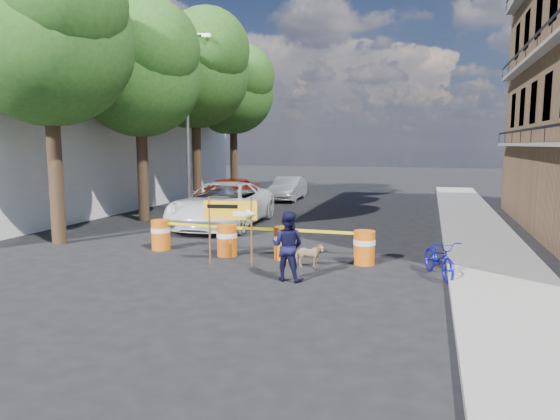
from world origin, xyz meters
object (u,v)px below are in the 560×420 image
Objects in this scene: barrel_mid_left at (227,240)px; suv_white at (223,204)px; detour_sign at (237,216)px; sedan_red at (227,194)px; sedan_silver at (288,188)px; barrel_mid_right at (284,242)px; bicycle at (440,240)px; barrel_far_left at (161,234)px; pedestrian at (288,246)px; dog at (308,255)px; barrel_far_right at (364,247)px.

barrel_mid_left is 0.15× the size of suv_white.
sedan_red is (-4.56, 10.24, -0.52)m from detour_sign.
barrel_mid_left is 14.48m from sedan_silver.
barrel_mid_right is at bearing -53.89° from suv_white.
barrel_mid_left is 5.79m from bicycle.
barrel_far_left is at bearing -92.31° from sedan_silver.
suv_white is (-4.55, 6.85, 0.03)m from pedestrian.
barrel_mid_left is 0.50× the size of detour_sign.
barrel_far_left is 0.15× the size of suv_white.
detour_sign reaches higher than barrel_mid_right.
bicycle is 13.81m from sedan_red.
suv_white reaches higher than pedestrian.
sedan_silver is at bearing 105.32° from barrel_mid_right.
suv_white is (-7.94, 5.54, -0.05)m from bicycle.
pedestrian reaches higher than barrel_mid_left.
barrel_far_left is 1.18× the size of dog.
barrel_far_left is 0.50× the size of bicycle.
barrel_mid_left is at bearing 114.97° from detour_sign.
sedan_red is at bearing -110.20° from sedan_silver.
sedan_silver reaches higher than barrel_far_left.
bicycle is 0.38× the size of sedan_red.
barrel_far_left is 1.00× the size of barrel_mid_left.
sedan_silver is at bearing 113.20° from barrel_far_right.
bicycle is at bearing -6.39° from barrel_far_left.
suv_white is at bearing 114.31° from barrel_mid_left.
detour_sign is 1.11× the size of pedestrian.
bicycle is 2.33× the size of dog.
barrel_mid_right is 6.15m from suv_white.
sedan_red is at bearing 121.10° from barrel_mid_right.
pedestrian is at bearing -71.84° from barrel_mid_right.
detour_sign is at bearing -81.39° from sedan_silver.
barrel_mid_right is 10.70m from sedan_red.
barrel_mid_right is 0.15× the size of suv_white.
bicycle reaches higher than dog.
barrel_far_left is at bearing 174.15° from barrel_mid_left.
sedan_silver is at bearing -68.38° from pedestrian.
pedestrian reaches higher than sedan_red.
detour_sign reaches higher than suv_white.
sedan_red is at bearing 112.61° from barrel_mid_left.
detour_sign reaches higher than barrel_far_left.
barrel_far_right is at bearing 137.79° from bicycle.
barrel_far_right is at bearing 8.09° from detour_sign.
barrel_far_right is (6.11, -0.12, 0.00)m from barrel_far_left.
sedan_silver is (-7.97, 14.97, -0.22)m from bicycle.
dog is at bearing -74.59° from sedan_silver.
dog is at bearing -149.96° from barrel_far_right.
bicycle reaches higher than barrel_mid_left.
detour_sign is at bearing -54.28° from barrel_mid_left.
pedestrian reaches higher than dog.
suv_white is (-4.73, 5.54, 0.52)m from dog.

